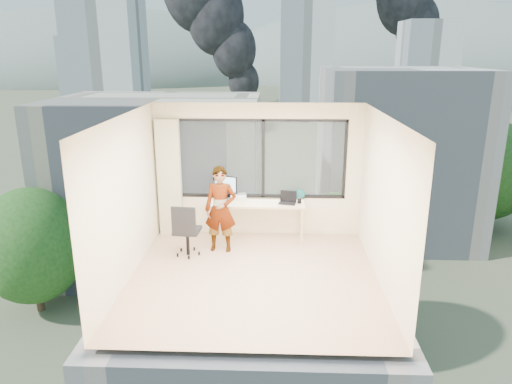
{
  "coord_description": "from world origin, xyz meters",
  "views": [
    {
      "loc": [
        0.32,
        -6.94,
        3.53
      ],
      "look_at": [
        0.0,
        1.0,
        1.15
      ],
      "focal_mm": 33.21,
      "sensor_mm": 36.0,
      "label": 1
    }
  ],
  "objects_px": {
    "desk": "(257,221)",
    "handbag": "(299,194)",
    "monitor": "(226,187)",
    "laptop": "(287,198)",
    "chair": "(187,229)",
    "game_console": "(238,196)",
    "person": "(221,209)"
  },
  "relations": [
    {
      "from": "chair",
      "to": "game_console",
      "type": "bearing_deg",
      "value": 56.2
    },
    {
      "from": "desk",
      "to": "laptop",
      "type": "relative_size",
      "value": 5.38
    },
    {
      "from": "desk",
      "to": "handbag",
      "type": "distance_m",
      "value": 0.96
    },
    {
      "from": "handbag",
      "to": "game_console",
      "type": "bearing_deg",
      "value": 159.56
    },
    {
      "from": "desk",
      "to": "monitor",
      "type": "height_order",
      "value": "monitor"
    },
    {
      "from": "chair",
      "to": "laptop",
      "type": "height_order",
      "value": "chair"
    },
    {
      "from": "chair",
      "to": "handbag",
      "type": "xyz_separation_m",
      "value": [
        2.02,
        1.04,
        0.35
      ]
    },
    {
      "from": "chair",
      "to": "game_console",
      "type": "relative_size",
      "value": 3.23
    },
    {
      "from": "desk",
      "to": "chair",
      "type": "distance_m",
      "value": 1.46
    },
    {
      "from": "desk",
      "to": "person",
      "type": "height_order",
      "value": "person"
    },
    {
      "from": "monitor",
      "to": "game_console",
      "type": "relative_size",
      "value": 1.63
    },
    {
      "from": "desk",
      "to": "game_console",
      "type": "bearing_deg",
      "value": 146.97
    },
    {
      "from": "person",
      "to": "handbag",
      "type": "height_order",
      "value": "person"
    },
    {
      "from": "chair",
      "to": "handbag",
      "type": "distance_m",
      "value": 2.3
    },
    {
      "from": "handbag",
      "to": "monitor",
      "type": "bearing_deg",
      "value": 164.27
    },
    {
      "from": "person",
      "to": "laptop",
      "type": "distance_m",
      "value": 1.32
    },
    {
      "from": "person",
      "to": "handbag",
      "type": "distance_m",
      "value": 1.65
    },
    {
      "from": "game_console",
      "to": "handbag",
      "type": "relative_size",
      "value": 1.22
    },
    {
      "from": "game_console",
      "to": "laptop",
      "type": "distance_m",
      "value": 1.0
    },
    {
      "from": "chair",
      "to": "person",
      "type": "relative_size",
      "value": 0.63
    },
    {
      "from": "chair",
      "to": "person",
      "type": "xyz_separation_m",
      "value": [
        0.58,
        0.24,
        0.29
      ]
    },
    {
      "from": "game_console",
      "to": "desk",
      "type": "bearing_deg",
      "value": -38.04
    },
    {
      "from": "monitor",
      "to": "game_console",
      "type": "xyz_separation_m",
      "value": [
        0.24,
        0.12,
        -0.21
      ]
    },
    {
      "from": "person",
      "to": "handbag",
      "type": "bearing_deg",
      "value": 32.79
    },
    {
      "from": "monitor",
      "to": "laptop",
      "type": "relative_size",
      "value": 1.49
    },
    {
      "from": "desk",
      "to": "chair",
      "type": "relative_size",
      "value": 1.83
    },
    {
      "from": "monitor",
      "to": "desk",
      "type": "bearing_deg",
      "value": 9.12
    },
    {
      "from": "desk",
      "to": "game_console",
      "type": "height_order",
      "value": "game_console"
    },
    {
      "from": "laptop",
      "to": "desk",
      "type": "bearing_deg",
      "value": -173.61
    },
    {
      "from": "game_console",
      "to": "chair",
      "type": "bearing_deg",
      "value": -133.67
    },
    {
      "from": "monitor",
      "to": "handbag",
      "type": "xyz_separation_m",
      "value": [
        1.42,
        0.11,
        -0.15
      ]
    },
    {
      "from": "chair",
      "to": "laptop",
      "type": "distance_m",
      "value": 1.97
    }
  ]
}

